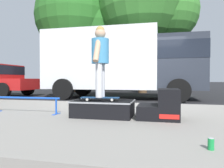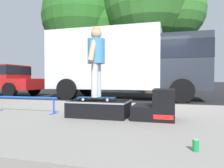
{
  "view_description": "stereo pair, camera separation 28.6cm",
  "coord_description": "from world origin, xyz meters",
  "px_view_note": "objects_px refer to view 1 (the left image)",
  "views": [
    {
      "loc": [
        0.32,
        -7.21,
        0.87
      ],
      "look_at": [
        -1.02,
        -1.41,
        0.74
      ],
      "focal_mm": 33.76,
      "sensor_mm": 36.0,
      "label": 1
    },
    {
      "loc": [
        0.59,
        -7.14,
        0.87
      ],
      "look_at": [
        -1.02,
        -1.41,
        0.74
      ],
      "focal_mm": 33.76,
      "sensor_mm": 36.0,
      "label": 2
    }
  ],
  "objects_px": {
    "skateboard": "(100,98)",
    "box_truck": "(123,61)",
    "soda_can": "(211,144)",
    "kicker_ramp": "(162,106)",
    "street_tree_main": "(79,19)",
    "skater_kid": "(100,55)",
    "grind_rail": "(25,101)",
    "street_tree_neighbour": "(148,5)",
    "skate_box": "(104,108)"
  },
  "relations": [
    {
      "from": "skateboard",
      "to": "box_truck",
      "type": "distance_m",
      "value": 5.49
    },
    {
      "from": "skate_box",
      "to": "soda_can",
      "type": "xyz_separation_m",
      "value": [
        1.65,
        -1.72,
        -0.11
      ]
    },
    {
      "from": "box_truck",
      "to": "skater_kid",
      "type": "bearing_deg",
      "value": -84.9
    },
    {
      "from": "skate_box",
      "to": "skater_kid",
      "type": "relative_size",
      "value": 0.84
    },
    {
      "from": "skateboard",
      "to": "street_tree_neighbour",
      "type": "relative_size",
      "value": 0.09
    },
    {
      "from": "box_truck",
      "to": "street_tree_main",
      "type": "relative_size",
      "value": 0.86
    },
    {
      "from": "grind_rail",
      "to": "soda_can",
      "type": "distance_m",
      "value": 3.87
    },
    {
      "from": "skate_box",
      "to": "soda_can",
      "type": "bearing_deg",
      "value": -46.08
    },
    {
      "from": "skate_box",
      "to": "skateboard",
      "type": "bearing_deg",
      "value": -146.78
    },
    {
      "from": "soda_can",
      "to": "street_tree_main",
      "type": "bearing_deg",
      "value": 117.92
    },
    {
      "from": "skate_box",
      "to": "skater_kid",
      "type": "height_order",
      "value": "skater_kid"
    },
    {
      "from": "kicker_ramp",
      "to": "skateboard",
      "type": "height_order",
      "value": "kicker_ramp"
    },
    {
      "from": "grind_rail",
      "to": "box_truck",
      "type": "xyz_separation_m",
      "value": [
        1.27,
        5.29,
        1.3
      ]
    },
    {
      "from": "street_tree_neighbour",
      "to": "soda_can",
      "type": "bearing_deg",
      "value": -83.36
    },
    {
      "from": "box_truck",
      "to": "grind_rail",
      "type": "bearing_deg",
      "value": -103.53
    },
    {
      "from": "grind_rail",
      "to": "street_tree_neighbour",
      "type": "distance_m",
      "value": 11.14
    },
    {
      "from": "kicker_ramp",
      "to": "skater_kid",
      "type": "height_order",
      "value": "skater_kid"
    },
    {
      "from": "skateboard",
      "to": "street_tree_main",
      "type": "distance_m",
      "value": 11.68
    },
    {
      "from": "skateboard",
      "to": "skater_kid",
      "type": "bearing_deg",
      "value": 180.0
    },
    {
      "from": "grind_rail",
      "to": "street_tree_main",
      "type": "relative_size",
      "value": 0.21
    },
    {
      "from": "grind_rail",
      "to": "soda_can",
      "type": "relative_size",
      "value": 13.19
    },
    {
      "from": "skater_kid",
      "to": "street_tree_neighbour",
      "type": "height_order",
      "value": "street_tree_neighbour"
    },
    {
      "from": "skate_box",
      "to": "skateboard",
      "type": "relative_size",
      "value": 1.51
    },
    {
      "from": "grind_rail",
      "to": "street_tree_neighbour",
      "type": "bearing_deg",
      "value": 77.39
    },
    {
      "from": "soda_can",
      "to": "street_tree_main",
      "type": "relative_size",
      "value": 0.02
    },
    {
      "from": "skate_box",
      "to": "street_tree_neighbour",
      "type": "bearing_deg",
      "value": 87.98
    },
    {
      "from": "grind_rail",
      "to": "skater_kid",
      "type": "bearing_deg",
      "value": -1.32
    },
    {
      "from": "kicker_ramp",
      "to": "street_tree_main",
      "type": "distance_m",
      "value": 12.21
    },
    {
      "from": "skater_kid",
      "to": "street_tree_neighbour",
      "type": "relative_size",
      "value": 0.16
    },
    {
      "from": "skateboard",
      "to": "street_tree_neighbour",
      "type": "bearing_deg",
      "value": 87.65
    },
    {
      "from": "grind_rail",
      "to": "street_tree_main",
      "type": "distance_m",
      "value": 11.15
    },
    {
      "from": "kicker_ramp",
      "to": "grind_rail",
      "type": "relative_size",
      "value": 0.46
    },
    {
      "from": "kicker_ramp",
      "to": "grind_rail",
      "type": "xyz_separation_m",
      "value": [
        -2.96,
        0.0,
        0.04
      ]
    },
    {
      "from": "kicker_ramp",
      "to": "street_tree_neighbour",
      "type": "height_order",
      "value": "street_tree_neighbour"
    },
    {
      "from": "skate_box",
      "to": "grind_rail",
      "type": "bearing_deg",
      "value": 179.91
    },
    {
      "from": "skater_kid",
      "to": "box_truck",
      "type": "distance_m",
      "value": 5.37
    },
    {
      "from": "grind_rail",
      "to": "box_truck",
      "type": "relative_size",
      "value": 0.24
    },
    {
      "from": "soda_can",
      "to": "box_truck",
      "type": "bearing_deg",
      "value": 107.31
    },
    {
      "from": "kicker_ramp",
      "to": "street_tree_neighbour",
      "type": "xyz_separation_m",
      "value": [
        -0.82,
        9.58,
        5.3
      ]
    },
    {
      "from": "street_tree_neighbour",
      "to": "skate_box",
      "type": "bearing_deg",
      "value": -92.02
    },
    {
      "from": "soda_can",
      "to": "skateboard",
      "type": "bearing_deg",
      "value": 135.52
    },
    {
      "from": "box_truck",
      "to": "kicker_ramp",
      "type": "bearing_deg",
      "value": -72.29
    },
    {
      "from": "box_truck",
      "to": "skate_box",
      "type": "bearing_deg",
      "value": -84.26
    },
    {
      "from": "skater_kid",
      "to": "soda_can",
      "type": "relative_size",
      "value": 11.35
    },
    {
      "from": "grind_rail",
      "to": "skate_box",
      "type": "bearing_deg",
      "value": -0.09
    },
    {
      "from": "skate_box",
      "to": "soda_can",
      "type": "distance_m",
      "value": 2.39
    },
    {
      "from": "street_tree_neighbour",
      "to": "skater_kid",
      "type": "bearing_deg",
      "value": -92.35
    },
    {
      "from": "skate_box",
      "to": "street_tree_neighbour",
      "type": "xyz_separation_m",
      "value": [
        0.34,
        9.58,
        5.36
      ]
    },
    {
      "from": "kicker_ramp",
      "to": "skateboard",
      "type": "xyz_separation_m",
      "value": [
        -1.22,
        -0.04,
        0.14
      ]
    },
    {
      "from": "skateboard",
      "to": "box_truck",
      "type": "bearing_deg",
      "value": 95.1
    }
  ]
}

